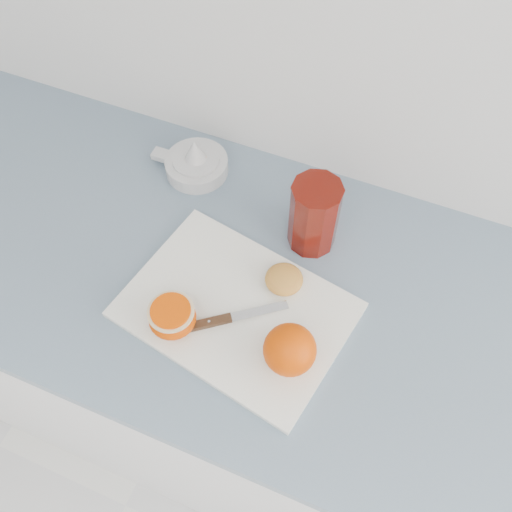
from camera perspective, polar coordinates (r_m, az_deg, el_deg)
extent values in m
cube|color=white|center=(1.46, -0.20, -11.55)|extent=(2.47, 0.60, 0.86)
cube|color=slate|center=(1.06, -0.27, -2.73)|extent=(2.54, 0.64, 0.03)
cube|color=white|center=(1.01, -2.01, -5.39)|extent=(0.42, 0.34, 0.01)
sphere|color=#E65C00|center=(0.92, 3.40, -9.34)|extent=(0.09, 0.09, 0.09)
ellipsoid|color=#E65C00|center=(0.98, -8.36, -6.15)|extent=(0.08, 0.08, 0.04)
cylinder|color=beige|center=(0.96, -8.53, -5.51)|extent=(0.08, 0.08, 0.00)
cylinder|color=#FF4B00|center=(0.95, -8.55, -5.43)|extent=(0.07, 0.07, 0.00)
ellipsoid|color=#C88431|center=(1.01, 2.82, -2.34)|extent=(0.07, 0.07, 0.03)
cylinder|color=orange|center=(1.01, 2.84, -2.08)|extent=(0.05, 0.05, 0.00)
cube|color=#442F19|center=(0.98, -4.70, -6.66)|extent=(0.07, 0.06, 0.01)
cube|color=#B7B7BC|center=(0.99, 0.38, -5.50)|extent=(0.09, 0.07, 0.00)
cylinder|color=#B7B7BC|center=(0.98, -4.70, -6.66)|extent=(0.00, 0.00, 0.01)
cylinder|color=white|center=(1.19, -5.94, 8.97)|extent=(0.13, 0.13, 0.03)
cylinder|color=white|center=(1.18, -6.03, 9.60)|extent=(0.10, 0.10, 0.01)
cone|color=white|center=(1.16, -6.15, 10.51)|extent=(0.04, 0.04, 0.05)
cube|color=white|center=(1.22, -9.34, 9.91)|extent=(0.04, 0.03, 0.01)
ellipsoid|color=orange|center=(1.17, -5.68, 9.41)|extent=(0.01, 0.01, 0.00)
ellipsoid|color=orange|center=(1.18, -6.36, 10.28)|extent=(0.01, 0.01, 0.00)
ellipsoid|color=orange|center=(1.17, -6.40, 9.35)|extent=(0.01, 0.01, 0.00)
ellipsoid|color=orange|center=(1.17, -5.15, 9.81)|extent=(0.01, 0.01, 0.00)
cylinder|color=#600F06|center=(1.04, 5.82, 3.97)|extent=(0.09, 0.09, 0.15)
cylinder|color=#DF5800|center=(1.08, 5.56, 2.17)|extent=(0.07, 0.07, 0.02)
cylinder|color=#600F06|center=(0.98, 6.20, 6.64)|extent=(0.09, 0.09, 0.00)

